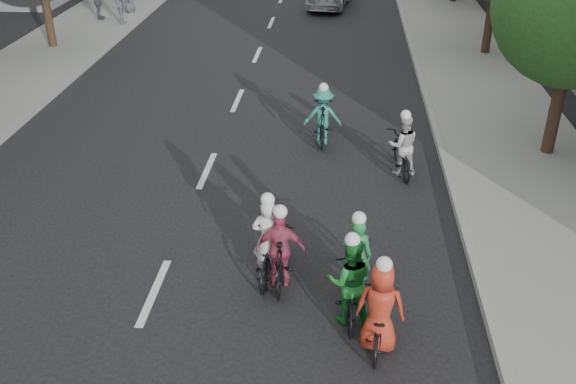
# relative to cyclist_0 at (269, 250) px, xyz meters

# --- Properties ---
(ground) EXTENTS (120.00, 120.00, 0.00)m
(ground) POSITION_rel_cyclist_0_xyz_m (-2.08, -0.71, -0.59)
(ground) COLOR black
(ground) RESTS_ON ground
(curb_left) EXTENTS (0.18, 80.00, 0.18)m
(curb_left) POSITION_rel_cyclist_0_xyz_m (-8.13, 9.29, -0.50)
(curb_left) COLOR #999993
(curb_left) RESTS_ON ground
(sidewalk_right) EXTENTS (4.00, 80.00, 0.15)m
(sidewalk_right) POSITION_rel_cyclist_0_xyz_m (5.92, 9.29, -0.52)
(sidewalk_right) COLOR gray
(sidewalk_right) RESTS_ON ground
(curb_right) EXTENTS (0.18, 80.00, 0.18)m
(curb_right) POSITION_rel_cyclist_0_xyz_m (3.97, 9.29, -0.50)
(curb_right) COLOR #999993
(curb_right) RESTS_ON ground
(cyclist_0) EXTENTS (0.75, 1.76, 1.85)m
(cyclist_0) POSITION_rel_cyclist_0_xyz_m (0.00, 0.00, 0.00)
(cyclist_0) COLOR black
(cyclist_0) RESTS_ON ground
(cyclist_1) EXTENTS (0.85, 1.68, 1.78)m
(cyclist_1) POSITION_rel_cyclist_0_xyz_m (2.01, -1.75, 0.03)
(cyclist_1) COLOR black
(cyclist_1) RESTS_ON ground
(cyclist_2) EXTENTS (0.92, 1.75, 1.71)m
(cyclist_2) POSITION_rel_cyclist_0_xyz_m (0.25, -0.19, 0.04)
(cyclist_2) COLOR black
(cyclist_2) RESTS_ON ground
(cyclist_3) EXTENTS (1.04, 1.89, 1.73)m
(cyclist_3) POSITION_rel_cyclist_0_xyz_m (0.77, 6.29, 0.09)
(cyclist_3) COLOR black
(cyclist_3) RESTS_ON ground
(cyclist_4) EXTENTS (0.88, 1.92, 1.69)m
(cyclist_4) POSITION_rel_cyclist_0_xyz_m (2.81, 4.64, 0.01)
(cyclist_4) COLOR black
(cyclist_4) RESTS_ON ground
(cyclist_5) EXTENTS (0.67, 1.57, 1.66)m
(cyclist_5) POSITION_rel_cyclist_0_xyz_m (1.64, -0.20, -0.02)
(cyclist_5) COLOR black
(cyclist_5) RESTS_ON ground
(cyclist_6) EXTENTS (0.82, 1.73, 1.79)m
(cyclist_6) POSITION_rel_cyclist_0_xyz_m (1.52, -1.11, 0.08)
(cyclist_6) COLOR black
(cyclist_6) RESTS_ON ground
(spectator_0) EXTENTS (0.76, 1.21, 1.79)m
(spectator_0) POSITION_rel_cyclist_0_xyz_m (-8.56, 18.00, 0.45)
(spectator_0) COLOR #4C4D59
(spectator_0) RESTS_ON sidewalk_left
(spectator_1) EXTENTS (0.51, 1.01, 1.65)m
(spectator_1) POSITION_rel_cyclist_0_xyz_m (-9.87, 18.62, 0.38)
(spectator_1) COLOR #4D4E5A
(spectator_1) RESTS_ON sidewalk_left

